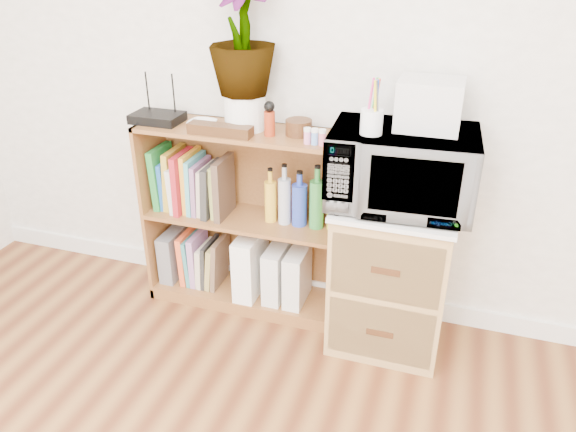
% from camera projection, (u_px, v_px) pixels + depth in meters
% --- Properties ---
extents(skirting_board, '(4.00, 0.02, 0.10)m').
position_uv_depth(skirting_board, '(318.00, 289.00, 3.01)').
color(skirting_board, white).
rests_on(skirting_board, ground).
extents(bookshelf, '(1.00, 0.30, 0.95)m').
position_uv_depth(bookshelf, '(244.00, 221.00, 2.79)').
color(bookshelf, brown).
rests_on(bookshelf, ground).
extents(wicker_unit, '(0.50, 0.45, 0.70)m').
position_uv_depth(wicker_unit, '(391.00, 276.00, 2.58)').
color(wicker_unit, '#9E7542').
rests_on(wicker_unit, ground).
extents(microwave, '(0.62, 0.44, 0.33)m').
position_uv_depth(microwave, '(401.00, 169.00, 2.32)').
color(microwave, white).
rests_on(microwave, wicker_unit).
extents(pen_cup, '(0.09, 0.09, 0.10)m').
position_uv_depth(pen_cup, '(372.00, 122.00, 2.19)').
color(pen_cup, white).
rests_on(pen_cup, microwave).
extents(small_appliance, '(0.25, 0.21, 0.20)m').
position_uv_depth(small_appliance, '(430.00, 104.00, 2.23)').
color(small_appliance, silver).
rests_on(small_appliance, microwave).
extents(router, '(0.23, 0.16, 0.04)m').
position_uv_depth(router, '(157.00, 118.00, 2.66)').
color(router, black).
rests_on(router, bookshelf).
extents(white_bowl, '(0.13, 0.13, 0.03)m').
position_uv_depth(white_bowl, '(202.00, 124.00, 2.59)').
color(white_bowl, white).
rests_on(white_bowl, bookshelf).
extents(plant_pot, '(0.19, 0.19, 0.16)m').
position_uv_depth(plant_pot, '(245.00, 111.00, 2.55)').
color(plant_pot, white).
rests_on(plant_pot, bookshelf).
extents(potted_plant, '(0.30, 0.30, 0.53)m').
position_uv_depth(potted_plant, '(242.00, 32.00, 2.39)').
color(potted_plant, '#37772F').
rests_on(potted_plant, plant_pot).
extents(trinket_box, '(0.30, 0.07, 0.05)m').
position_uv_depth(trinket_box, '(220.00, 130.00, 2.49)').
color(trinket_box, '#371F0F').
rests_on(trinket_box, bookshelf).
extents(kokeshi_doll, '(0.05, 0.05, 0.11)m').
position_uv_depth(kokeshi_doll, '(270.00, 124.00, 2.47)').
color(kokeshi_doll, '#972C12').
rests_on(kokeshi_doll, bookshelf).
extents(wooden_bowl, '(0.12, 0.12, 0.07)m').
position_uv_depth(wooden_bowl, '(299.00, 127.00, 2.49)').
color(wooden_bowl, '#391D0F').
rests_on(wooden_bowl, bookshelf).
extents(paint_jars, '(0.10, 0.04, 0.05)m').
position_uv_depth(paint_jars, '(315.00, 139.00, 2.38)').
color(paint_jars, pink).
rests_on(paint_jars, bookshelf).
extents(file_box, '(0.08, 0.21, 0.27)m').
position_uv_depth(file_box, '(174.00, 254.00, 3.03)').
color(file_box, slate).
rests_on(file_box, bookshelf).
extents(magazine_holder_left, '(0.11, 0.27, 0.34)m').
position_uv_depth(magazine_holder_left, '(251.00, 263.00, 2.88)').
color(magazine_holder_left, white).
rests_on(magazine_holder_left, bookshelf).
extents(magazine_holder_mid, '(0.09, 0.23, 0.28)m').
position_uv_depth(magazine_holder_mid, '(277.00, 272.00, 2.85)').
color(magazine_holder_mid, silver).
rests_on(magazine_holder_mid, bookshelf).
extents(magazine_holder_right, '(0.09, 0.23, 0.29)m').
position_uv_depth(magazine_holder_right, '(297.00, 276.00, 2.82)').
color(magazine_holder_right, silver).
rests_on(magazine_holder_right, bookshelf).
extents(cookbooks, '(0.39, 0.20, 0.31)m').
position_uv_depth(cookbooks, '(193.00, 184.00, 2.79)').
color(cookbooks, '#228033').
rests_on(cookbooks, bookshelf).
extents(liquor_bottles, '(0.45, 0.07, 0.30)m').
position_uv_depth(liquor_bottles, '(310.00, 200.00, 2.62)').
color(liquor_bottles, gold).
rests_on(liquor_bottles, bookshelf).
extents(lower_books, '(0.23, 0.19, 0.28)m').
position_uv_depth(lower_books, '(204.00, 260.00, 2.98)').
color(lower_books, '#EE552A').
rests_on(lower_books, bookshelf).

